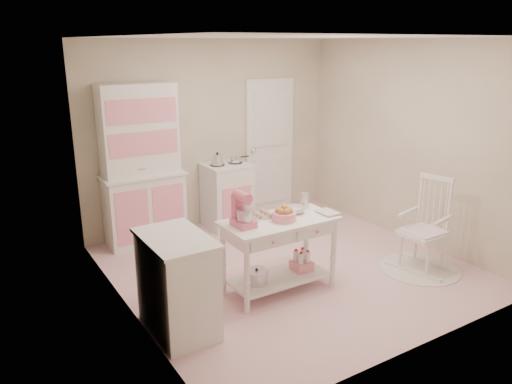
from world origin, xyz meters
TOP-DOWN VIEW (x-y plane):
  - room_shell at (0.00, 0.00)m, footprint 3.84×3.84m
  - door at (0.95, 1.87)m, footprint 0.82×0.05m
  - hutch at (-1.14, 1.66)m, footprint 1.06×0.50m
  - stove at (0.06, 1.61)m, footprint 0.62×0.57m
  - base_cabinet at (-1.63, -0.55)m, footprint 0.54×0.84m
  - lace_rug at (1.28, -0.85)m, footprint 0.92×0.92m
  - rocking_chair at (1.28, -0.85)m, footprint 0.63×0.81m
  - work_table at (-0.41, -0.39)m, footprint 1.20×0.60m
  - stand_mixer at (-0.83, -0.37)m, footprint 0.21×0.29m
  - cookie_tray at (-0.56, -0.21)m, footprint 0.34×0.24m
  - bread_basket at (-0.39, -0.44)m, footprint 0.25×0.25m
  - mixing_bowl at (-0.15, -0.31)m, footprint 0.22×0.22m
  - metal_pitcher at (0.03, -0.23)m, footprint 0.10×0.10m
  - recipe_book at (0.04, -0.51)m, footprint 0.18×0.24m

SIDE VIEW (x-z plane):
  - lace_rug at x=1.28m, z-range 0.00..0.01m
  - work_table at x=-0.41m, z-range 0.00..0.80m
  - stove at x=0.06m, z-range 0.00..0.92m
  - base_cabinet at x=-1.63m, z-range 0.00..0.92m
  - rocking_chair at x=1.28m, z-range 0.00..1.10m
  - cookie_tray at x=-0.56m, z-range 0.80..0.82m
  - recipe_book at x=0.04m, z-range 0.80..0.82m
  - mixing_bowl at x=-0.15m, z-range 0.80..0.87m
  - bread_basket at x=-0.39m, z-range 0.80..0.89m
  - metal_pitcher at x=0.03m, z-range 0.80..0.97m
  - stand_mixer at x=-0.83m, z-range 0.80..1.14m
  - door at x=0.95m, z-range 0.00..2.04m
  - hutch at x=-1.14m, z-range 0.00..2.08m
  - room_shell at x=0.00m, z-range 0.34..2.96m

